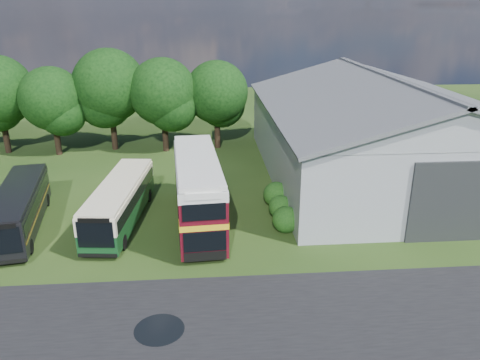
{
  "coord_description": "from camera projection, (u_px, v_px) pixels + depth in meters",
  "views": [
    {
      "loc": [
        0.67,
        -19.95,
        13.27
      ],
      "look_at": [
        2.9,
        8.0,
        2.72
      ],
      "focal_mm": 35.0,
      "sensor_mm": 36.0,
      "label": 1
    }
  ],
  "objects": [
    {
      "name": "asphalt_road",
      "position": [
        262.0,
        325.0,
        20.66
      ],
      "size": [
        60.0,
        8.0,
        0.02
      ],
      "primitive_type": "cube",
      "color": "black",
      "rests_on": "ground"
    },
    {
      "name": "tree_right_b",
      "position": [
        217.0,
        92.0,
        44.42
      ],
      "size": [
        5.98,
        5.98,
        8.45
      ],
      "color": "black",
      "rests_on": "ground"
    },
    {
      "name": "shrub_back",
      "position": [
        276.0,
        205.0,
        32.98
      ],
      "size": [
        1.8,
        1.8,
        1.8
      ],
      "primitive_type": "sphere",
      "color": "#194714",
      "rests_on": "ground"
    },
    {
      "name": "puddle",
      "position": [
        159.0,
        330.0,
        20.32
      ],
      "size": [
        2.2,
        2.2,
        0.01
      ],
      "primitive_type": "cylinder",
      "color": "black",
      "rests_on": "ground"
    },
    {
      "name": "tree_right_a",
      "position": [
        163.0,
        92.0,
        43.21
      ],
      "size": [
        6.26,
        6.26,
        8.83
      ],
      "color": "black",
      "rests_on": "ground"
    },
    {
      "name": "shrub_front",
      "position": [
        285.0,
        231.0,
        29.25
      ],
      "size": [
        1.7,
        1.7,
        1.7
      ],
      "primitive_type": "sphere",
      "color": "#194714",
      "rests_on": "ground"
    },
    {
      "name": "storage_shed",
      "position": [
        381.0,
        125.0,
        37.8
      ],
      "size": [
        18.8,
        24.8,
        8.15
      ],
      "color": "gray",
      "rests_on": "ground"
    },
    {
      "name": "bus_dark_single",
      "position": [
        19.0,
        208.0,
        28.96
      ],
      "size": [
        3.83,
        10.06,
        2.71
      ],
      "rotation": [
        0.0,
        0.0,
        0.16
      ],
      "color": "black",
      "rests_on": "ground"
    },
    {
      "name": "tree_left_b",
      "position": [
        52.0,
        99.0,
        42.34
      ],
      "size": [
        5.78,
        5.78,
        8.16
      ],
      "color": "black",
      "rests_on": "ground"
    },
    {
      "name": "ground",
      "position": [
        195.0,
        289.0,
        23.23
      ],
      "size": [
        120.0,
        120.0,
        0.0
      ],
      "primitive_type": "plane",
      "color": "#1C3410",
      "rests_on": "ground"
    },
    {
      "name": "tree_mid",
      "position": [
        109.0,
        85.0,
        43.6
      ],
      "size": [
        6.8,
        6.8,
        9.6
      ],
      "color": "black",
      "rests_on": "ground"
    },
    {
      "name": "bus_maroon_double",
      "position": [
        198.0,
        191.0,
        29.38
      ],
      "size": [
        3.4,
        10.65,
        4.51
      ],
      "rotation": [
        0.0,
        0.0,
        0.07
      ],
      "color": "black",
      "rests_on": "ground"
    },
    {
      "name": "bus_green_single",
      "position": [
        120.0,
        202.0,
        29.83
      ],
      "size": [
        3.34,
        10.16,
        2.75
      ],
      "rotation": [
        0.0,
        0.0,
        -0.1
      ],
      "color": "black",
      "rests_on": "ground"
    },
    {
      "name": "shrub_mid",
      "position": [
        280.0,
        217.0,
        31.12
      ],
      "size": [
        1.6,
        1.6,
        1.6
      ],
      "primitive_type": "sphere",
      "color": "#194714",
      "rests_on": "ground"
    }
  ]
}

